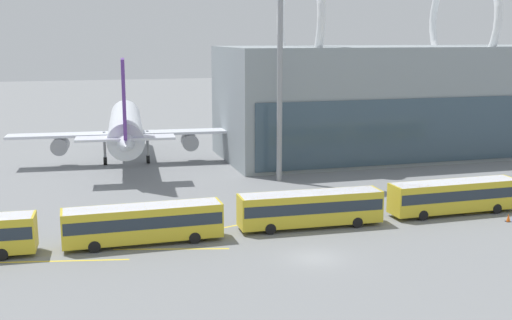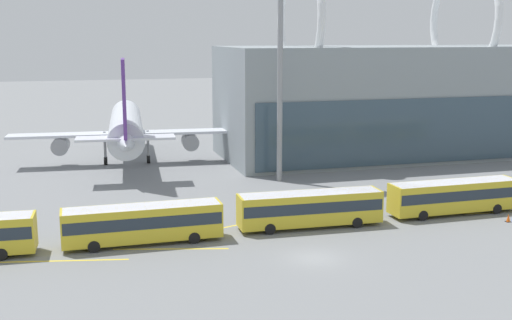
% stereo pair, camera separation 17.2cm
% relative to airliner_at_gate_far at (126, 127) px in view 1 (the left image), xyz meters
% --- Properties ---
extents(ground_plane, '(440.00, 440.00, 0.00)m').
position_rel_airliner_at_gate_far_xyz_m(ground_plane, '(11.27, -43.51, -5.06)').
color(ground_plane, slate).
extents(airliner_at_gate_far, '(31.35, 34.21, 14.82)m').
position_rel_airliner_at_gate_far_xyz_m(airliner_at_gate_far, '(0.00, 0.00, 0.00)').
color(airliner_at_gate_far, silver).
rests_on(airliner_at_gate_far, ground_plane).
extents(airliner_parked_remote, '(39.54, 35.57, 12.98)m').
position_rel_airliner_at_gate_far_xyz_m(airliner_parked_remote, '(51.17, 5.81, -0.21)').
color(airliner_parked_remote, white).
rests_on(airliner_parked_remote, ground_plane).
extents(shuttle_bus_1, '(13.42, 2.84, 3.29)m').
position_rel_airliner_at_gate_far_xyz_m(shuttle_bus_1, '(-1.51, -36.08, -3.13)').
color(shuttle_bus_1, gold).
rests_on(shuttle_bus_1, ground_plane).
extents(shuttle_bus_2, '(13.49, 3.16, 3.29)m').
position_rel_airliner_at_gate_far_xyz_m(shuttle_bus_2, '(13.82, -35.49, -3.13)').
color(shuttle_bus_2, gold).
rests_on(shuttle_bus_2, ground_plane).
extents(shuttle_bus_3, '(13.45, 2.92, 3.29)m').
position_rel_airliner_at_gate_far_xyz_m(shuttle_bus_3, '(29.16, -35.08, -3.13)').
color(shuttle_bus_3, gold).
rests_on(shuttle_bus_3, ground_plane).
extents(floodlight_mast, '(2.36, 2.36, 27.20)m').
position_rel_airliner_at_gate_far_xyz_m(floodlight_mast, '(17.04, -16.18, 11.27)').
color(floodlight_mast, gray).
rests_on(floodlight_mast, ground_plane).
extents(lane_stripe_1, '(9.35, 2.68, 0.01)m').
position_rel_airliner_at_gate_far_xyz_m(lane_stripe_1, '(0.52, -38.19, -5.06)').
color(lane_stripe_1, yellow).
rests_on(lane_stripe_1, ground_plane).
extents(lane_stripe_2, '(11.36, 2.62, 0.01)m').
position_rel_airliner_at_gate_far_xyz_m(lane_stripe_2, '(-8.72, -38.60, -5.06)').
color(lane_stripe_2, yellow).
rests_on(lane_stripe_2, ground_plane).
extents(lane_stripe_3, '(8.73, 3.27, 0.01)m').
position_rel_airliner_at_gate_far_xyz_m(lane_stripe_3, '(10.12, -32.09, -5.06)').
color(lane_stripe_3, yellow).
rests_on(lane_stripe_3, ground_plane).
extents(lane_stripe_4, '(6.90, 1.51, 0.01)m').
position_rel_airliner_at_gate_far_xyz_m(lane_stripe_4, '(29.95, -35.32, -5.06)').
color(lane_stripe_4, yellow).
rests_on(lane_stripe_4, ground_plane).
extents(traffic_cone_0, '(0.49, 0.49, 0.78)m').
position_rel_airliner_at_gate_far_xyz_m(traffic_cone_0, '(32.65, -38.99, -4.68)').
color(traffic_cone_0, black).
rests_on(traffic_cone_0, ground_plane).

